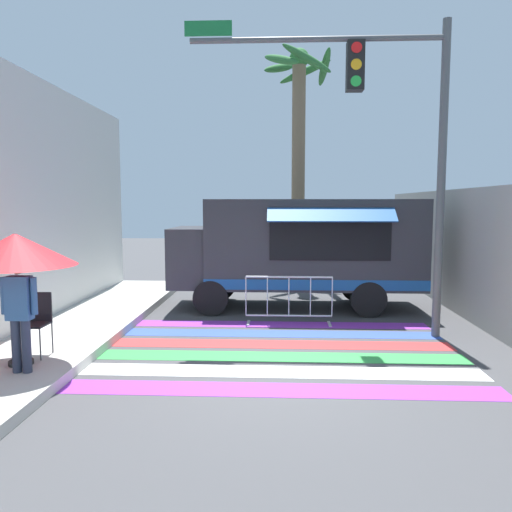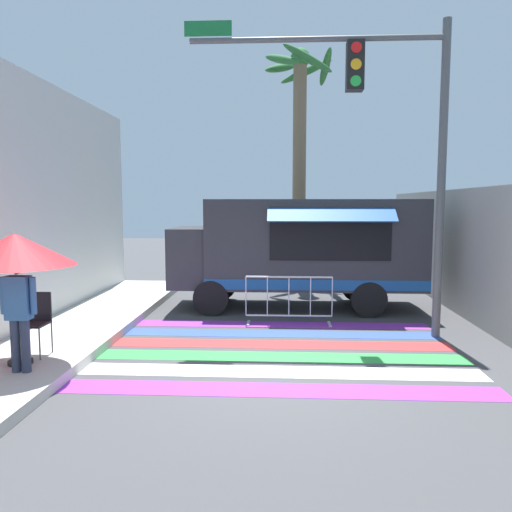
{
  "view_description": "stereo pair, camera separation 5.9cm",
  "coord_description": "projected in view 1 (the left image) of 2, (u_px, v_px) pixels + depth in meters",
  "views": [
    {
      "loc": [
        0.04,
        -7.46,
        2.58
      ],
      "look_at": [
        -0.45,
        3.09,
        1.48
      ],
      "focal_mm": 35.0,
      "sensor_mm": 36.0,
      "label": 1
    },
    {
      "loc": [
        0.1,
        -7.45,
        2.58
      ],
      "look_at": [
        -0.45,
        3.09,
        1.48
      ],
      "focal_mm": 35.0,
      "sensor_mm": 36.0,
      "label": 2
    }
  ],
  "objects": [
    {
      "name": "folding_chair",
      "position": [
        36.0,
        317.0,
        8.0
      ],
      "size": [
        0.44,
        0.44,
        1.0
      ],
      "rotation": [
        0.0,
        0.0,
        -0.01
      ],
      "color": "#4C4C51",
      "rests_on": "sidewalk_left"
    },
    {
      "name": "vendor_person",
      "position": [
        19.0,
        309.0,
        7.1
      ],
      "size": [
        0.53,
        0.22,
        1.65
      ],
      "rotation": [
        0.0,
        0.0,
        0.21
      ],
      "color": "#2D3347",
      "rests_on": "sidewalk_left"
    },
    {
      "name": "ground_plane",
      "position": [
        276.0,
        372.0,
        7.68
      ],
      "size": [
        60.0,
        60.0,
        0.0
      ],
      "primitive_type": "plane",
      "color": "#424244"
    },
    {
      "name": "crosswalk_painted",
      "position": [
        276.0,
        350.0,
        8.84
      ],
      "size": [
        6.4,
        4.36,
        0.01
      ],
      "color": "purple",
      "rests_on": "ground_plane"
    },
    {
      "name": "traffic_signal_pole",
      "position": [
        389.0,
        120.0,
        9.41
      ],
      "size": [
        4.96,
        0.29,
        6.02
      ],
      "color": "#515456",
      "rests_on": "ground_plane"
    },
    {
      "name": "food_truck",
      "position": [
        294.0,
        246.0,
        12.36
      ],
      "size": [
        6.07,
        2.6,
        2.7
      ],
      "color": "#2D2D33",
      "rests_on": "ground_plane"
    },
    {
      "name": "barricade_front",
      "position": [
        289.0,
        301.0,
        10.71
      ],
      "size": [
        1.87,
        0.44,
        1.05
      ],
      "color": "#B7BABF",
      "rests_on": "ground_plane"
    },
    {
      "name": "patio_umbrella",
      "position": [
        15.0,
        250.0,
        7.38
      ],
      "size": [
        1.76,
        1.76,
        1.99
      ],
      "color": "black",
      "rests_on": "sidewalk_left"
    },
    {
      "name": "palm_tree",
      "position": [
        299.0,
        136.0,
        15.54
      ],
      "size": [
        2.27,
        2.35,
        7.34
      ],
      "color": "#7A664C",
      "rests_on": "ground_plane"
    },
    {
      "name": "concrete_wall_right",
      "position": [
        487.0,
        258.0,
        10.3
      ],
      "size": [
        0.2,
        16.0,
        2.94
      ],
      "color": "gray",
      "rests_on": "ground_plane"
    }
  ]
}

